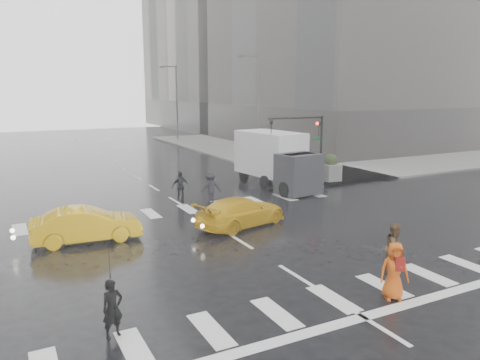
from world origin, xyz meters
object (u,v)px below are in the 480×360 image
pedestrian_brown (395,248)px  pedestrian_orange (394,271)px  taxi_mid (87,225)px  box_truck (277,159)px  traffic_signal_pole (309,136)px

pedestrian_brown → pedestrian_orange: (-1.56, -1.52, 0.01)m
pedestrian_brown → pedestrian_orange: 2.18m
taxi_mid → box_truck: size_ratio=0.66×
traffic_signal_pole → pedestrian_brown: bearing=-113.8°
traffic_signal_pole → pedestrian_brown: size_ratio=2.60×
traffic_signal_pole → taxi_mid: traffic_signal_pole is taller
box_truck → pedestrian_orange: bearing=-116.6°
traffic_signal_pole → taxi_mid: 15.65m
pedestrian_orange → taxi_mid: bearing=153.8°
box_truck → pedestrian_brown: bearing=-112.7°
box_truck → taxi_mid: bearing=-163.2°
pedestrian_brown → traffic_signal_pole: bearing=45.1°
pedestrian_brown → box_truck: (3.88, 13.81, 0.99)m
pedestrian_orange → box_truck: size_ratio=0.27×
traffic_signal_pole → pedestrian_orange: bearing=-116.6°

